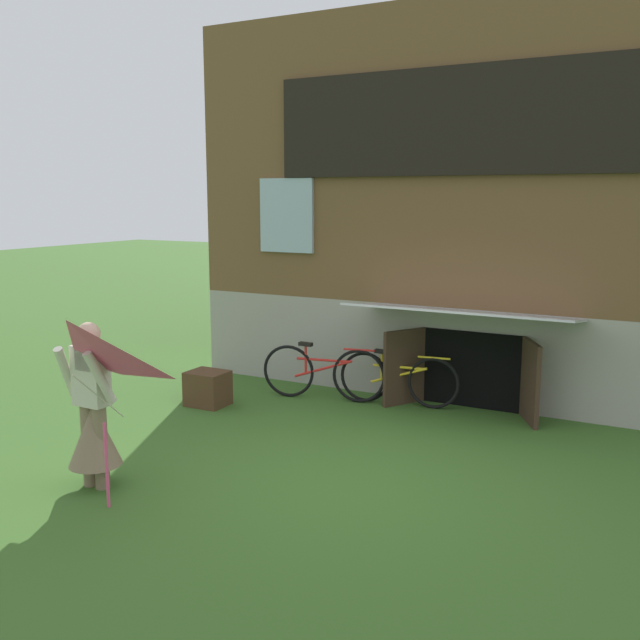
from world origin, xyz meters
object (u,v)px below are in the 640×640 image
at_px(person, 93,419).
at_px(wooden_crate, 208,388).
at_px(bicycle_red, 323,372).
at_px(kite, 69,369).
at_px(bicycle_yellow, 398,379).

distance_m(person, wooden_crate, 2.93).
bearing_deg(bicycle_red, kite, -104.58).
distance_m(bicycle_red, wooden_crate, 1.62).
bearing_deg(person, kite, -37.89).
xyz_separation_m(kite, bicycle_yellow, (1.27, 4.59, -0.99)).
xyz_separation_m(person, wooden_crate, (-0.72, 2.80, -0.46)).
distance_m(person, bicycle_yellow, 4.36).
relative_size(person, wooden_crate, 3.14).
bearing_deg(bicycle_red, person, -109.94).
relative_size(person, bicycle_yellow, 1.00).
bearing_deg(wooden_crate, person, -75.55).
bearing_deg(kite, bicycle_yellow, 74.53).
distance_m(kite, bicycle_red, 4.46).
bearing_deg(kite, wooden_crate, 107.38).
relative_size(person, kite, 0.98).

